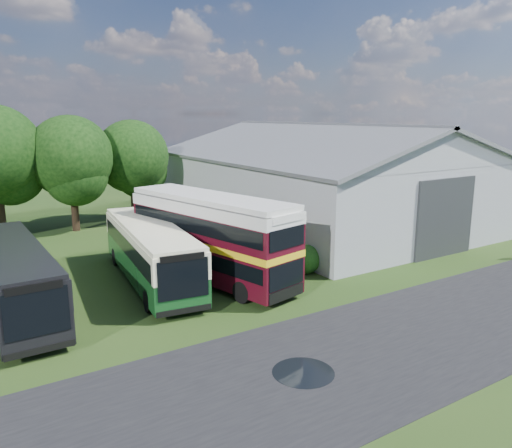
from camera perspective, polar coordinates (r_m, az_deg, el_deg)
ground at (r=21.24m, az=3.63°, el=-12.24°), size 120.00×120.00×0.00m
asphalt_road at (r=21.09m, az=15.39°, el=-12.89°), size 60.00×8.00×0.02m
puddle at (r=18.30m, az=5.42°, el=-16.59°), size 2.20×2.20×0.01m
storage_shed at (r=41.42m, az=7.55°, el=5.84°), size 18.80×24.80×8.15m
tree_right_a at (r=40.37m, az=-20.41°, el=7.17°), size 6.26×6.26×8.83m
tree_right_b at (r=42.48m, az=-13.99°, el=7.47°), size 5.98×5.98×8.45m
shrub_front at (r=28.87m, az=5.65°, el=-5.49°), size 1.70×1.70×1.70m
shrub_mid at (r=30.39m, az=3.32°, el=-4.53°), size 1.60×1.60×1.60m
shrub_back at (r=31.97m, az=1.23°, el=-3.65°), size 1.80×1.80×1.80m
bus_green_single at (r=27.17m, az=-11.94°, el=-3.16°), size 3.97×11.68×3.16m
bus_maroon_double at (r=26.94m, az=-5.15°, el=-1.63°), size 5.12×11.21×4.67m
bus_dark_single at (r=25.14m, az=-25.95°, el=-5.50°), size 2.79×11.34×3.12m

